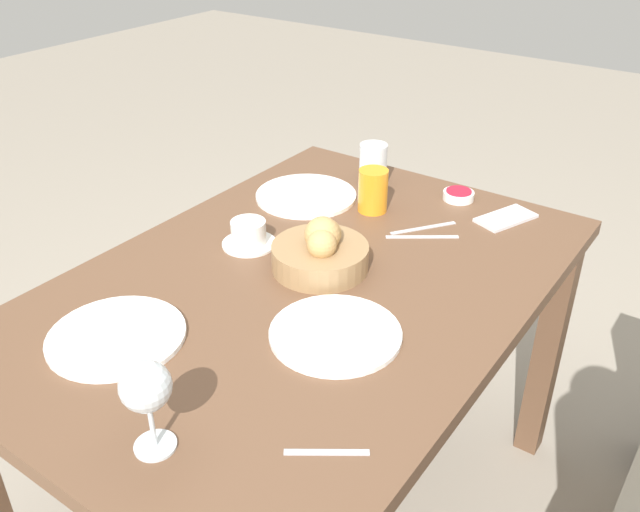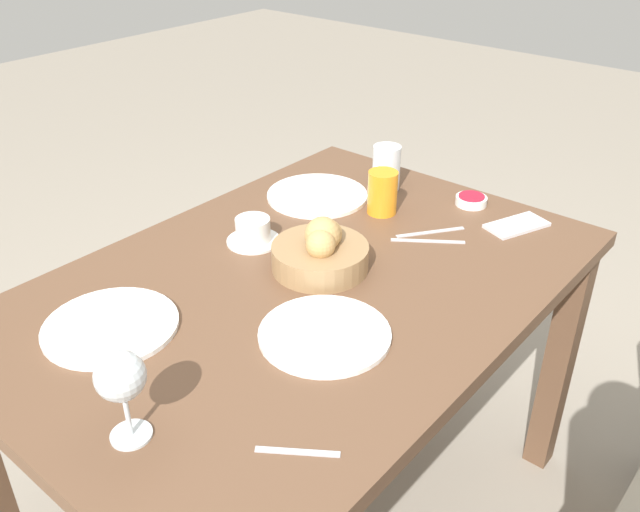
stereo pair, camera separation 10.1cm
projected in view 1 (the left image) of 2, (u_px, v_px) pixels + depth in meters
dining_table at (304, 320)px, 1.46m from camera, size 1.26×0.86×0.74m
bread_basket at (321, 251)px, 1.43m from camera, size 0.21×0.21×0.12m
plate_near_left at (306, 196)px, 1.75m from camera, size 0.26×0.26×0.01m
plate_near_right at (116, 336)px, 1.23m from camera, size 0.25×0.25×0.01m
plate_far_center at (335, 334)px, 1.24m from camera, size 0.25×0.25×0.01m
juice_glass at (373, 190)px, 1.66m from camera, size 0.07×0.07×0.11m
water_tumbler at (373, 166)px, 1.78m from camera, size 0.07×0.07×0.12m
wine_glass at (146, 389)px, 0.95m from camera, size 0.08×0.08×0.16m
coffee_cup at (249, 234)px, 1.52m from camera, size 0.12×0.12×0.06m
jam_bowl_berry at (459, 195)px, 1.74m from camera, size 0.08×0.08×0.03m
fork_silver at (423, 228)px, 1.60m from camera, size 0.14×0.11×0.00m
knife_silver at (422, 237)px, 1.57m from camera, size 0.11×0.14×0.00m
spoon_coffee at (327, 452)px, 1.00m from camera, size 0.08×0.11×0.00m
cell_phone at (506, 218)px, 1.64m from camera, size 0.17×0.12×0.01m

